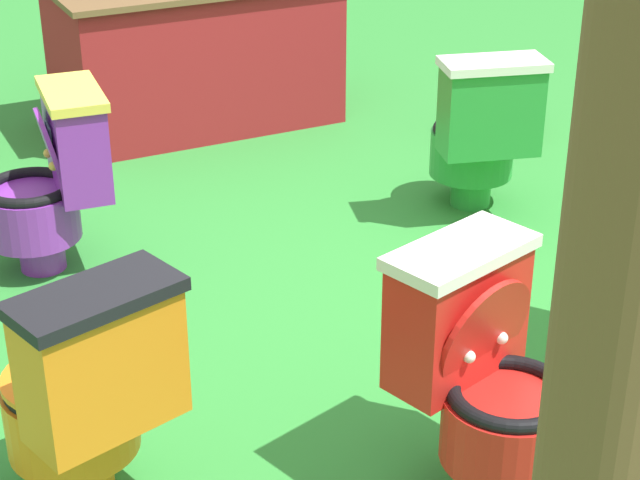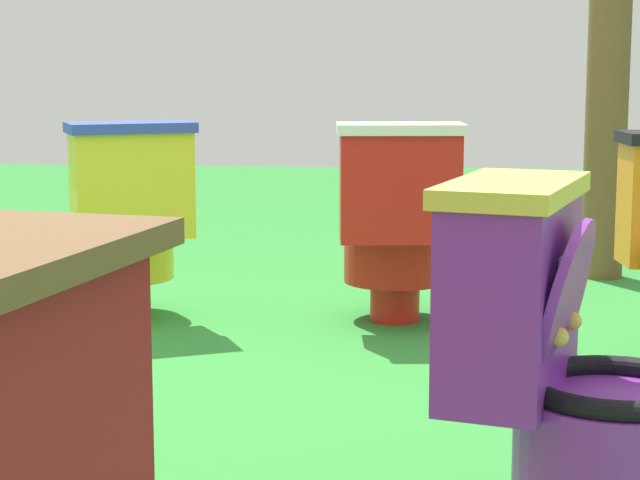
{
  "view_description": "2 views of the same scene",
  "coord_description": "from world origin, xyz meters",
  "px_view_note": "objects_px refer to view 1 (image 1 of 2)",
  "views": [
    {
      "loc": [
        -2.4,
        -2.65,
        2.03
      ],
      "look_at": [
        -0.46,
        -0.12,
        0.44
      ],
      "focal_mm": 60.7,
      "sensor_mm": 36.0,
      "label": 1
    },
    {
      "loc": [
        -0.62,
        3.19,
        0.95
      ],
      "look_at": [
        -0.29,
        -0.35,
        0.4
      ],
      "focal_mm": 66.08,
      "sensor_mm": 36.0,
      "label": 2
    }
  ],
  "objects_px": {
    "toilet_orange": "(84,391)",
    "small_crate": "(503,106)",
    "toilet_green": "(480,132)",
    "toilet_purple": "(52,179)",
    "toilet_red": "(484,373)",
    "vendor_table": "(194,49)"
  },
  "relations": [
    {
      "from": "toilet_red",
      "to": "toilet_green",
      "type": "bearing_deg",
      "value": -140.44
    },
    {
      "from": "toilet_orange",
      "to": "small_crate",
      "type": "relative_size",
      "value": 2.03
    },
    {
      "from": "toilet_orange",
      "to": "toilet_red",
      "type": "height_order",
      "value": "same"
    },
    {
      "from": "toilet_red",
      "to": "small_crate",
      "type": "xyz_separation_m",
      "value": [
        2.12,
        1.94,
        -0.21
      ]
    },
    {
      "from": "toilet_green",
      "to": "toilet_orange",
      "type": "bearing_deg",
      "value": -134.96
    },
    {
      "from": "toilet_green",
      "to": "toilet_purple",
      "type": "bearing_deg",
      "value": -174.2
    },
    {
      "from": "toilet_orange",
      "to": "toilet_red",
      "type": "distance_m",
      "value": 1.09
    },
    {
      "from": "toilet_red",
      "to": "vendor_table",
      "type": "relative_size",
      "value": 0.46
    },
    {
      "from": "small_crate",
      "to": "toilet_green",
      "type": "bearing_deg",
      "value": -142.69
    },
    {
      "from": "toilet_red",
      "to": "toilet_orange",
      "type": "bearing_deg",
      "value": -38.65
    },
    {
      "from": "toilet_green",
      "to": "vendor_table",
      "type": "bearing_deg",
      "value": 128.0
    },
    {
      "from": "toilet_purple",
      "to": "small_crate",
      "type": "distance_m",
      "value": 2.49
    },
    {
      "from": "toilet_orange",
      "to": "toilet_red",
      "type": "bearing_deg",
      "value": -37.96
    },
    {
      "from": "toilet_orange",
      "to": "toilet_purple",
      "type": "bearing_deg",
      "value": 63.24
    },
    {
      "from": "toilet_green",
      "to": "small_crate",
      "type": "bearing_deg",
      "value": 63.84
    },
    {
      "from": "toilet_purple",
      "to": "vendor_table",
      "type": "xyz_separation_m",
      "value": [
        1.33,
        1.13,
        0.02
      ]
    },
    {
      "from": "toilet_orange",
      "to": "small_crate",
      "type": "distance_m",
      "value": 3.33
    },
    {
      "from": "toilet_purple",
      "to": "toilet_red",
      "type": "height_order",
      "value": "same"
    },
    {
      "from": "toilet_purple",
      "to": "toilet_red",
      "type": "xyz_separation_m",
      "value": [
        0.36,
        -1.98,
        0.0
      ]
    },
    {
      "from": "toilet_green",
      "to": "toilet_orange",
      "type": "relative_size",
      "value": 1.0
    },
    {
      "from": "toilet_red",
      "to": "vendor_table",
      "type": "xyz_separation_m",
      "value": [
        0.97,
        3.11,
        0.02
      ]
    },
    {
      "from": "small_crate",
      "to": "toilet_purple",
      "type": "bearing_deg",
      "value": 179.07
    }
  ]
}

